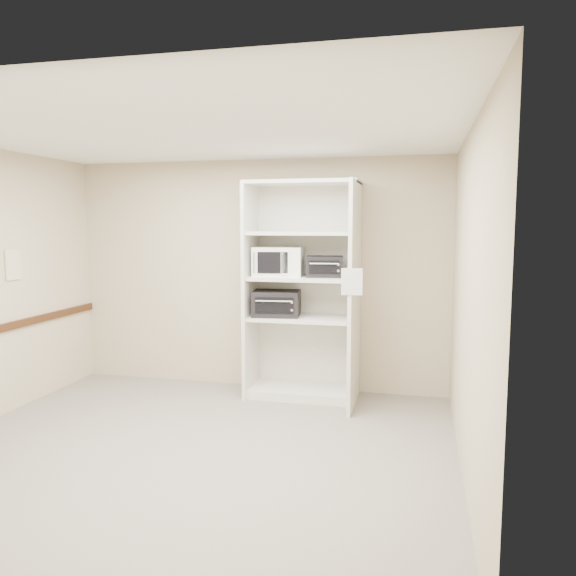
% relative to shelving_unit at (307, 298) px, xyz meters
% --- Properties ---
extents(floor, '(4.50, 4.00, 0.01)m').
position_rel_shelving_unit_xyz_m(floor, '(-0.67, -1.70, -1.13)').
color(floor, slate).
rests_on(floor, ground).
extents(ceiling, '(4.50, 4.00, 0.01)m').
position_rel_shelving_unit_xyz_m(ceiling, '(-0.67, -1.70, 1.57)').
color(ceiling, white).
extents(wall_back, '(4.50, 0.02, 2.70)m').
position_rel_shelving_unit_xyz_m(wall_back, '(-0.67, 0.30, 0.22)').
color(wall_back, '#C5AE92').
rests_on(wall_back, ground).
extents(wall_front, '(4.50, 0.02, 2.70)m').
position_rel_shelving_unit_xyz_m(wall_front, '(-0.67, -3.70, 0.22)').
color(wall_front, '#C5AE92').
rests_on(wall_front, ground).
extents(wall_right, '(0.02, 4.00, 2.70)m').
position_rel_shelving_unit_xyz_m(wall_right, '(1.58, -1.70, 0.22)').
color(wall_right, '#C5AE92').
rests_on(wall_right, ground).
extents(shelving_unit, '(1.24, 0.92, 2.42)m').
position_rel_shelving_unit_xyz_m(shelving_unit, '(0.00, 0.00, 0.00)').
color(shelving_unit, silver).
rests_on(shelving_unit, floor).
extents(microwave, '(0.58, 0.46, 0.33)m').
position_rel_shelving_unit_xyz_m(microwave, '(-0.33, 0.01, 0.40)').
color(microwave, white).
rests_on(microwave, shelving_unit).
extents(toaster_oven_upper, '(0.43, 0.35, 0.23)m').
position_rel_shelving_unit_xyz_m(toaster_oven_upper, '(0.20, 0.01, 0.35)').
color(toaster_oven_upper, black).
rests_on(toaster_oven_upper, shelving_unit).
extents(toaster_oven_lower, '(0.56, 0.45, 0.29)m').
position_rel_shelving_unit_xyz_m(toaster_oven_lower, '(-0.34, -0.04, -0.07)').
color(toaster_oven_lower, black).
rests_on(toaster_oven_lower, shelving_unit).
extents(paper_sign, '(0.20, 0.02, 0.26)m').
position_rel_shelving_unit_xyz_m(paper_sign, '(0.58, -0.63, 0.26)').
color(paper_sign, white).
rests_on(paper_sign, shelving_unit).
extents(wall_poster, '(0.01, 0.23, 0.32)m').
position_rel_shelving_unit_xyz_m(wall_poster, '(-2.90, -1.08, 0.40)').
color(wall_poster, white).
rests_on(wall_poster, wall_left).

